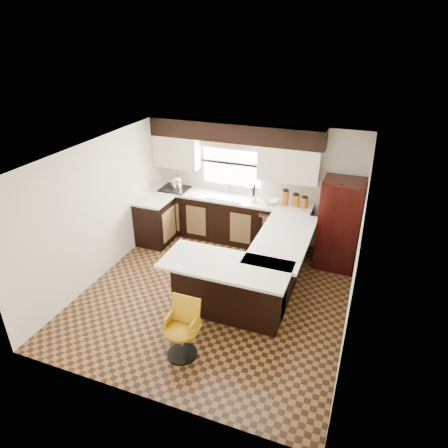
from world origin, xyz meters
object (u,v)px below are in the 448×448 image
at_px(peninsula_long, 278,263).
at_px(peninsula_return, 229,289).
at_px(refrigerator, 339,224).
at_px(bar_chair, 181,331).

bearing_deg(peninsula_long, peninsula_return, -118.30).
distance_m(peninsula_long, refrigerator, 1.39).
distance_m(peninsula_long, bar_chair, 2.19).
bearing_deg(bar_chair, refrigerator, 62.31).
bearing_deg(peninsula_return, peninsula_long, 61.70).
bearing_deg(bar_chair, peninsula_long, 68.51).
bearing_deg(bar_chair, peninsula_return, 75.21).
bearing_deg(peninsula_return, bar_chair, -104.94).
bearing_deg(peninsula_return, refrigerator, 56.38).
bearing_deg(refrigerator, peninsula_long, -128.00).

